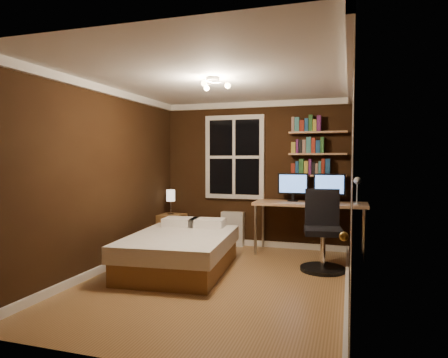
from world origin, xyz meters
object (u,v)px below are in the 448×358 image
(radiator, at_px, (233,229))
(monitor_right, at_px, (329,188))
(desk, at_px, (310,206))
(office_chair, at_px, (323,239))
(monitor_left, at_px, (293,187))
(bed, at_px, (180,251))
(bedside_lamp, at_px, (171,202))
(desk_lamp, at_px, (357,190))
(nightstand, at_px, (171,230))

(radiator, height_order, monitor_right, monitor_right)
(desk, relative_size, office_chair, 1.59)
(monitor_left, bearing_deg, bed, -130.49)
(office_chair, bearing_deg, desk, 98.50)
(bed, relative_size, monitor_right, 3.92)
(bedside_lamp, bearing_deg, bed, -60.37)
(radiator, relative_size, desk_lamp, 1.35)
(office_chair, bearing_deg, nightstand, 155.09)
(bed, xyz_separation_m, desk, (1.60, 1.45, 0.51))
(bedside_lamp, height_order, monitor_right, monitor_right)
(desk, bearing_deg, office_chair, -73.18)
(bed, height_order, radiator, bed)
(bed, xyz_separation_m, monitor_left, (1.32, 1.54, 0.80))
(bedside_lamp, height_order, office_chair, office_chair)
(bedside_lamp, relative_size, desk, 0.25)
(monitor_left, bearing_deg, monitor_right, 0.00)
(desk, bearing_deg, radiator, 169.92)
(bed, distance_m, bedside_lamp, 1.69)
(bedside_lamp, xyz_separation_m, desk, (2.40, 0.05, 0.01))
(bed, xyz_separation_m, desk_lamp, (2.30, 1.31, 0.79))
(office_chair, bearing_deg, monitor_right, 79.48)
(office_chair, bearing_deg, radiator, 137.65)
(bed, distance_m, office_chair, 1.96)
(monitor_left, bearing_deg, desk, -17.23)
(nightstand, xyz_separation_m, monitor_left, (2.11, 0.14, 0.79))
(radiator, bearing_deg, monitor_left, -8.11)
(bed, height_order, monitor_left, monitor_left)
(bedside_lamp, bearing_deg, monitor_left, 3.79)
(bed, distance_m, desk_lamp, 2.77)
(bedside_lamp, bearing_deg, radiator, 15.53)
(bed, distance_m, monitor_right, 2.57)
(bedside_lamp, height_order, radiator, bedside_lamp)
(desk, height_order, office_chair, office_chair)
(nightstand, distance_m, monitor_right, 2.80)
(bed, relative_size, desk, 1.10)
(bed, height_order, desk, desk)
(bed, xyz_separation_m, monitor_right, (1.89, 1.54, 0.80))
(bedside_lamp, distance_m, monitor_right, 2.71)
(desk_lamp, xyz_separation_m, office_chair, (-0.45, -0.70, -0.62))
(monitor_left, bearing_deg, radiator, 171.89)
(nightstand, xyz_separation_m, radiator, (1.05, 0.29, 0.02))
(bed, height_order, bedside_lamp, bedside_lamp)
(bedside_lamp, bearing_deg, monitor_right, 2.98)
(radiator, distance_m, monitor_right, 1.81)
(radiator, bearing_deg, nightstand, -164.47)
(desk, bearing_deg, bedside_lamp, -178.75)
(desk_lamp, bearing_deg, radiator, 169.40)
(radiator, height_order, desk, desk)
(desk_lamp, height_order, office_chair, desk_lamp)
(desk_lamp, bearing_deg, desk, 168.39)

